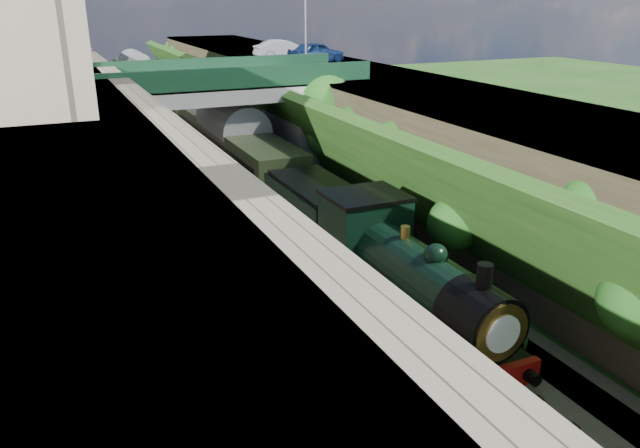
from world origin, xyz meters
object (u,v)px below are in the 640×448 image
Objects in this scene: car_silver at (283,50)px; tender at (317,218)px; road_bridge at (231,117)px; tree at (327,109)px; locomotive at (405,278)px; lamppost at (306,15)px; car_blue at (316,52)px.

car_silver is 23.49m from tender.
car_silver is at bearing 72.41° from tender.
road_bridge is 5.69m from tree.
tree reaches higher than locomotive.
locomotive reaches higher than tender.
road_bridge is 1.56× the size of locomotive.
car_silver is (2.20, 12.63, 2.32)m from tree.
car_silver is 0.73× the size of tender.
tender is at bearing -111.66° from lamppost.
locomotive is at bearing -105.91° from tree.
lamppost is at bearing 178.04° from car_silver.
car_blue reaches higher than locomotive.
road_bridge is 3.69× the size of car_blue.
tender is at bearing -117.20° from tree.
tree is 1.51× the size of car_silver.
tree is 17.41m from locomotive.
tender is (-0.00, 7.36, -0.27)m from locomotive.
car_silver is (-1.15, 3.52, -0.02)m from car_blue.
car_blue is at bearing 69.84° from tree.
lamppost is at bearing 75.42° from tree.
tender is at bearing 162.45° from car_silver.
road_bridge is at bearing 91.23° from tender.
tree reaches higher than tender.
tree is 1.10× the size of tender.
tree is 1.52× the size of car_blue.
car_blue reaches higher than tree.
tree is (4.97, -2.72, 0.57)m from road_bridge.
car_blue is 20.70m from tender.
tree is at bearing 62.80° from tender.
road_bridge is at bearing -144.00° from lamppost.
tree is at bearing 143.98° from car_blue.
car_silver is at bearing 2.25° from car_blue.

